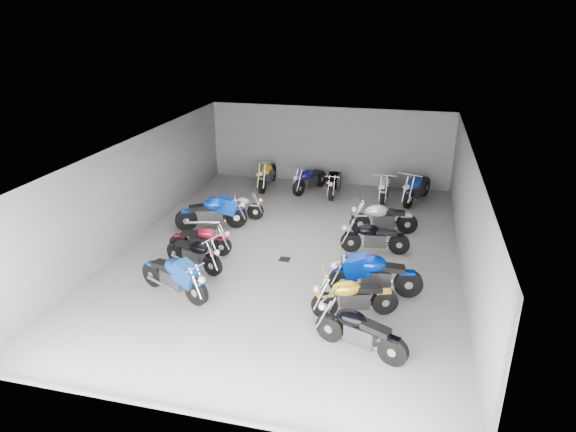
# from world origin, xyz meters

# --- Properties ---
(ground) EXTENTS (14.00, 14.00, 0.00)m
(ground) POSITION_xyz_m (0.00, 0.00, 0.00)
(ground) COLOR gray
(ground) RESTS_ON ground
(wall_back) EXTENTS (10.00, 0.10, 3.20)m
(wall_back) POSITION_xyz_m (0.00, 7.00, 1.60)
(wall_back) COLOR gray
(wall_back) RESTS_ON ground
(wall_left) EXTENTS (0.10, 14.00, 3.20)m
(wall_left) POSITION_xyz_m (-5.00, 0.00, 1.60)
(wall_left) COLOR gray
(wall_left) RESTS_ON ground
(wall_right) EXTENTS (0.10, 14.00, 3.20)m
(wall_right) POSITION_xyz_m (5.00, 0.00, 1.60)
(wall_right) COLOR gray
(wall_right) RESTS_ON ground
(ceiling) EXTENTS (10.00, 14.00, 0.04)m
(ceiling) POSITION_xyz_m (0.00, 0.00, 3.22)
(ceiling) COLOR black
(ceiling) RESTS_ON wall_back
(drain_grate) EXTENTS (0.32, 0.32, 0.01)m
(drain_grate) POSITION_xyz_m (0.00, -0.50, 0.01)
(drain_grate) COLOR black
(drain_grate) RESTS_ON ground
(motorcycle_left_b) EXTENTS (2.18, 0.99, 1.01)m
(motorcycle_left_b) POSITION_xyz_m (-2.22, -3.14, 0.55)
(motorcycle_left_b) COLOR black
(motorcycle_left_b) RESTS_ON ground
(motorcycle_left_c) EXTENTS (1.95, 0.84, 0.89)m
(motorcycle_left_c) POSITION_xyz_m (-2.32, -1.68, 0.49)
(motorcycle_left_c) COLOR black
(motorcycle_left_c) RESTS_ON ground
(motorcycle_left_d) EXTENTS (1.93, 0.41, 0.85)m
(motorcycle_left_d) POSITION_xyz_m (-2.53, -0.72, 0.46)
(motorcycle_left_d) COLOR black
(motorcycle_left_d) RESTS_ON ground
(motorcycle_left_e) EXTENTS (2.26, 1.09, 1.05)m
(motorcycle_left_e) POSITION_xyz_m (-2.90, 1.15, 0.57)
(motorcycle_left_e) COLOR black
(motorcycle_left_e) RESTS_ON ground
(motorcycle_left_f) EXTENTS (1.86, 0.63, 0.84)m
(motorcycle_left_f) POSITION_xyz_m (-2.37, 2.12, 0.46)
(motorcycle_left_f) COLOR black
(motorcycle_left_f) RESTS_ON ground
(motorcycle_right_a) EXTENTS (2.06, 0.87, 0.94)m
(motorcycle_right_a) POSITION_xyz_m (2.62, -4.37, 0.51)
(motorcycle_right_a) COLOR black
(motorcycle_right_a) RESTS_ON ground
(motorcycle_right_b) EXTENTS (2.03, 0.87, 0.93)m
(motorcycle_right_b) POSITION_xyz_m (2.33, -2.98, 0.51)
(motorcycle_right_b) COLOR black
(motorcycle_right_b) RESTS_ON ground
(motorcycle_right_c) EXTENTS (2.39, 0.59, 1.05)m
(motorcycle_right_c) POSITION_xyz_m (2.72, -1.91, 0.58)
(motorcycle_right_c) COLOR black
(motorcycle_right_c) RESTS_ON ground
(motorcycle_right_e) EXTENTS (2.07, 0.48, 0.91)m
(motorcycle_right_e) POSITION_xyz_m (2.50, 0.60, 0.50)
(motorcycle_right_e) COLOR black
(motorcycle_right_e) RESTS_ON ground
(motorcycle_right_f) EXTENTS (2.19, 0.64, 0.97)m
(motorcycle_right_f) POSITION_xyz_m (2.64, 2.15, 0.53)
(motorcycle_right_f) COLOR black
(motorcycle_right_f) RESTS_ON ground
(motorcycle_back_b) EXTENTS (0.47, 2.38, 1.05)m
(motorcycle_back_b) POSITION_xyz_m (-2.33, 5.77, 0.57)
(motorcycle_back_b) COLOR black
(motorcycle_back_b) RESTS_ON ground
(motorcycle_back_c) EXTENTS (1.02, 2.00, 0.94)m
(motorcycle_back_c) POSITION_xyz_m (-0.53, 5.69, 0.51)
(motorcycle_back_c) COLOR black
(motorcycle_back_c) RESTS_ON ground
(motorcycle_back_d) EXTENTS (0.42, 2.15, 0.94)m
(motorcycle_back_d) POSITION_xyz_m (0.52, 5.55, 0.52)
(motorcycle_back_d) COLOR black
(motorcycle_back_d) RESTS_ON ground
(motorcycle_back_e) EXTENTS (0.44, 2.26, 1.00)m
(motorcycle_back_e) POSITION_xyz_m (2.49, 5.37, 0.54)
(motorcycle_back_e) COLOR black
(motorcycle_back_e) RESTS_ON ground
(motorcycle_back_f) EXTENTS (1.00, 2.30, 1.05)m
(motorcycle_back_f) POSITION_xyz_m (3.68, 5.43, 0.58)
(motorcycle_back_f) COLOR black
(motorcycle_back_f) RESTS_ON ground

